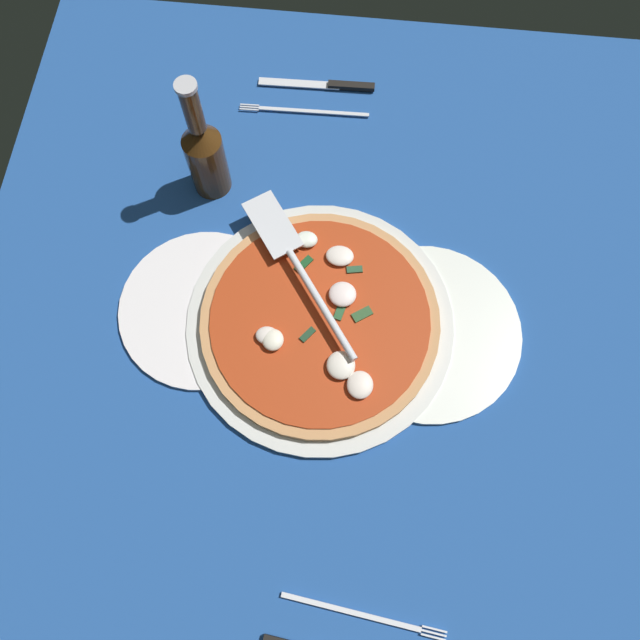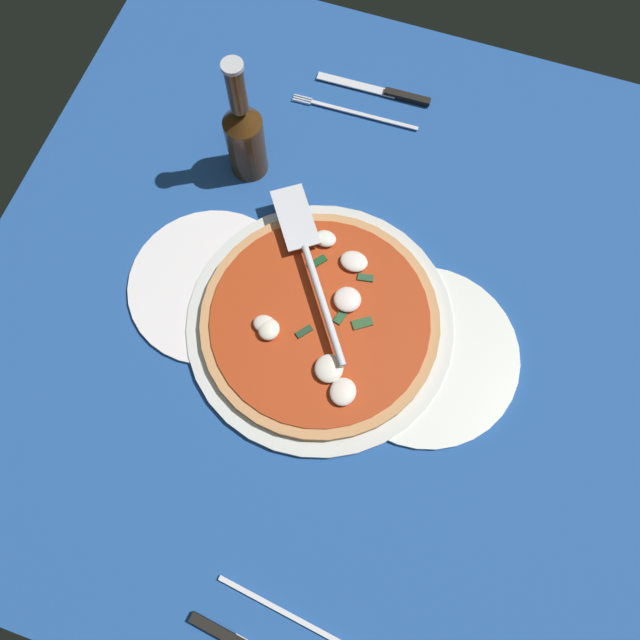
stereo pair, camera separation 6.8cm
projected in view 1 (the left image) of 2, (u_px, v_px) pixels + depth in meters
The scene contains 10 objects.
ground_plane at pixel (335, 304), 92.01cm from camera, with size 103.97×103.97×0.80cm, color #204B92.
checker_pattern at pixel (335, 303), 91.59cm from camera, with size 103.97×103.97×0.10cm.
pizza_pan at pixel (320, 324), 89.79cm from camera, with size 36.92×36.92×1.25cm, color silver.
dinner_plate_left at pixel (427, 332), 89.53cm from camera, with size 25.99×25.99×1.00cm, color silver.
dinner_plate_right at pixel (204, 309), 90.71cm from camera, with size 23.69×23.69×1.00cm, color white.
pizza at pixel (320, 321), 88.42cm from camera, with size 32.80×32.80×2.90cm.
pizza_server at pixel (299, 268), 88.51cm from camera, with size 18.41×24.37×1.00cm.
place_setting_near at pixel (316, 99), 103.28cm from camera, with size 20.92×12.04×1.40cm.
place_setting_far at pixel (345, 636), 76.52cm from camera, with size 22.90×14.02×1.40cm.
beer_bottle at pixel (205, 153), 90.57cm from camera, with size 5.61×5.61×22.17cm.
Camera 1 is at (-1.38, 33.95, 85.17)cm, focal length 36.41 mm.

